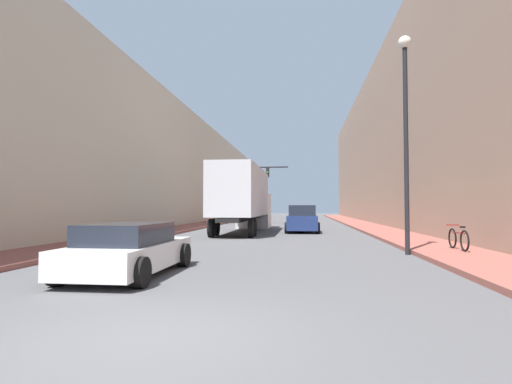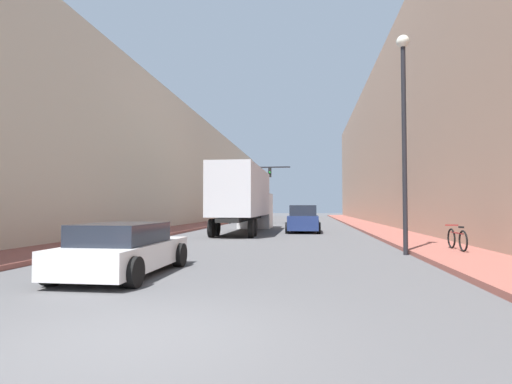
% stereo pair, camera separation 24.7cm
% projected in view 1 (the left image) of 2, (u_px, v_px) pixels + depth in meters
% --- Properties ---
extents(ground_plane, '(200.00, 200.00, 0.00)m').
position_uv_depth(ground_plane, '(151.00, 338.00, 5.01)').
color(ground_plane, '#4C4C4F').
extents(sidewalk_right, '(2.74, 80.00, 0.15)m').
position_uv_depth(sidewalk_right, '(364.00, 225.00, 33.95)').
color(sidewalk_right, brown).
rests_on(sidewalk_right, ground).
extents(sidewalk_left, '(2.74, 80.00, 0.15)m').
position_uv_depth(sidewalk_left, '(204.00, 224.00, 35.61)').
color(sidewalk_left, brown).
rests_on(sidewalk_left, ground).
extents(building_right, '(6.00, 80.00, 14.96)m').
position_uv_depth(building_right, '(416.00, 138.00, 33.71)').
color(building_right, '#997A66').
rests_on(building_right, ground).
extents(building_left, '(6.00, 80.00, 10.58)m').
position_uv_depth(building_left, '(157.00, 167.00, 36.33)').
color(building_left, beige).
rests_on(building_left, ground).
extents(semi_truck, '(2.46, 12.59, 4.06)m').
position_uv_depth(semi_truck, '(245.00, 198.00, 26.29)').
color(semi_truck, silver).
rests_on(semi_truck, ground).
extents(sedan_car, '(2.05, 4.24, 1.25)m').
position_uv_depth(sedan_car, '(129.00, 250.00, 9.64)').
color(sedan_car, silver).
rests_on(sedan_car, ground).
extents(suv_car, '(2.14, 4.42, 1.75)m').
position_uv_depth(suv_car, '(302.00, 219.00, 26.02)').
color(suv_car, navy).
rests_on(suv_car, ground).
extents(traffic_signal_gantry, '(6.00, 0.35, 5.77)m').
position_uv_depth(traffic_signal_gantry, '(242.00, 183.00, 38.73)').
color(traffic_signal_gantry, black).
rests_on(traffic_signal_gantry, ground).
extents(street_lamp, '(0.44, 0.44, 7.65)m').
position_uv_depth(street_lamp, '(406.00, 116.00, 13.90)').
color(street_lamp, black).
rests_on(street_lamp, ground).
extents(parked_bicycle, '(0.44, 1.82, 0.86)m').
position_uv_depth(parked_bicycle, '(458.00, 239.00, 13.91)').
color(parked_bicycle, black).
rests_on(parked_bicycle, sidewalk_right).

